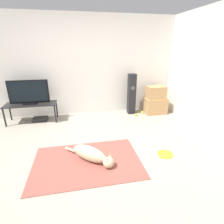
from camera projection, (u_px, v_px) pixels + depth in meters
name	position (u px, v px, depth m)	size (l,w,h in m)	color
ground_plane	(86.00, 155.00, 3.06)	(12.00, 12.00, 0.00)	#9E9384
wall_back	(79.00, 67.00, 4.54)	(8.00, 0.06, 2.55)	silver
area_rug	(87.00, 162.00, 2.86)	(1.73, 1.17, 0.01)	#934C42
dog	(92.00, 155.00, 2.84)	(0.77, 0.71, 0.25)	beige
frisbee	(165.00, 154.00, 3.05)	(0.26, 0.26, 0.03)	yellow
cardboard_box_lower	(155.00, 106.00, 4.90)	(0.58, 0.39, 0.44)	tan
cardboard_box_upper	(156.00, 92.00, 4.76)	(0.49, 0.33, 0.34)	tan
floor_speaker	(132.00, 94.00, 4.78)	(0.20, 0.20, 1.10)	black
tv_stand	(31.00, 106.00, 4.27)	(1.19, 0.46, 0.47)	black
tv	(29.00, 92.00, 4.16)	(0.92, 0.20, 0.58)	black
tennis_ball_by_boxes	(136.00, 115.00, 4.76)	(0.07, 0.07, 0.07)	#C6E033
tennis_ball_near_speaker	(142.00, 112.00, 4.94)	(0.07, 0.07, 0.07)	#C6E033
game_console	(40.00, 119.00, 4.46)	(0.35, 0.26, 0.08)	black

